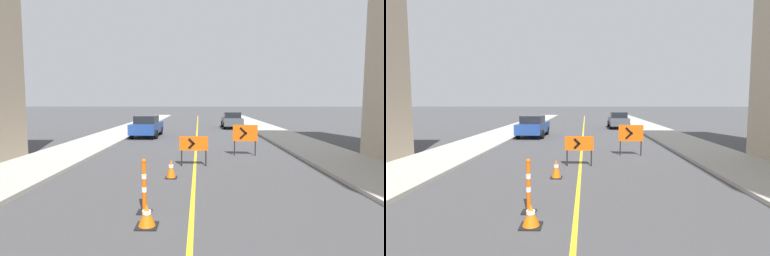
# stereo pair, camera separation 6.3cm
# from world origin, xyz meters

# --- Properties ---
(lane_stripe) EXTENTS (0.12, 60.24, 0.01)m
(lane_stripe) POSITION_xyz_m (0.00, 30.12, 0.00)
(lane_stripe) COLOR gold
(lane_stripe) RESTS_ON ground_plane
(sidewalk_left) EXTENTS (3.14, 60.24, 0.14)m
(sidewalk_left) POSITION_xyz_m (-6.41, 30.12, 0.07)
(sidewalk_left) COLOR #ADA89E
(sidewalk_left) RESTS_ON ground_plane
(sidewalk_right) EXTENTS (3.14, 60.24, 0.14)m
(sidewalk_right) POSITION_xyz_m (6.41, 30.12, 0.07)
(sidewalk_right) COLOR #ADA89E
(sidewalk_right) RESTS_ON ground_plane
(traffic_cone_third) EXTENTS (0.46, 0.46, 0.49)m
(traffic_cone_third) POSITION_xyz_m (-0.94, 11.72, 0.24)
(traffic_cone_third) COLOR black
(traffic_cone_third) RESTS_ON ground_plane
(traffic_cone_fourth) EXTENTS (0.40, 0.40, 0.66)m
(traffic_cone_fourth) POSITION_xyz_m (-0.80, 15.76, 0.32)
(traffic_cone_fourth) COLOR black
(traffic_cone_fourth) RESTS_ON ground_plane
(delineator_post_rear) EXTENTS (0.33, 0.33, 1.31)m
(delineator_post_rear) POSITION_xyz_m (-1.13, 12.51, 0.57)
(delineator_post_rear) COLOR black
(delineator_post_rear) RESTS_ON ground_plane
(arrow_barricade_primary) EXTENTS (1.17, 0.10, 1.23)m
(arrow_barricade_primary) POSITION_xyz_m (-0.05, 17.70, 0.88)
(arrow_barricade_primary) COLOR #EF560C
(arrow_barricade_primary) RESTS_ON ground_plane
(arrow_barricade_secondary) EXTENTS (1.19, 0.13, 1.50)m
(arrow_barricade_secondary) POSITION_xyz_m (2.42, 20.14, 1.05)
(arrow_barricade_secondary) COLOR #EF560C
(arrow_barricade_secondary) RESTS_ON ground_plane
(parked_car_curb_near) EXTENTS (1.95, 4.36, 1.59)m
(parked_car_curb_near) POSITION_xyz_m (-3.71, 27.77, 0.80)
(parked_car_curb_near) COLOR navy
(parked_car_curb_near) RESTS_ON ground_plane
(parked_car_curb_mid) EXTENTS (1.94, 4.33, 1.59)m
(parked_car_curb_mid) POSITION_xyz_m (3.44, 35.18, 0.80)
(parked_car_curb_mid) COLOR #474C51
(parked_car_curb_mid) RESTS_ON ground_plane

